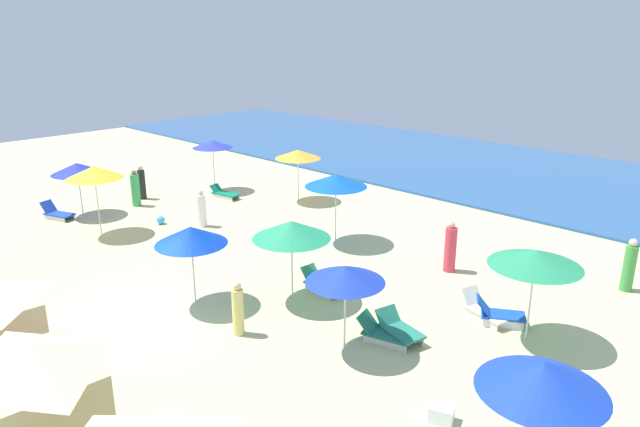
# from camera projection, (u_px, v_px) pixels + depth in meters

# --- Properties ---
(ground_plane) EXTENTS (60.00, 60.00, 0.00)m
(ground_plane) POSITION_uv_depth(u_px,v_px,m) (131.00, 322.00, 15.84)
(ground_plane) COLOR beige
(ocean) EXTENTS (60.00, 14.20, 0.12)m
(ocean) POSITION_uv_depth(u_px,v_px,m) (518.00, 174.00, 31.48)
(ocean) COLOR #2A5993
(ocean) RESTS_ON ground_plane
(cabana_3) EXTENTS (2.55, 2.15, 2.60)m
(cabana_3) POSITION_uv_depth(u_px,v_px,m) (40.00, 406.00, 10.17)
(cabana_3) COLOR #C8BF86
(cabana_3) RESTS_ON ground_plane
(umbrella_0) EXTENTS (2.12, 2.12, 2.70)m
(umbrella_0) POSITION_uv_depth(u_px,v_px,m) (94.00, 172.00, 21.80)
(umbrella_0) COLOR silver
(umbrella_0) RESTS_ON ground_plane
(umbrella_1) EXTENTS (2.14, 2.14, 2.29)m
(umbrella_1) POSITION_uv_depth(u_px,v_px,m) (77.00, 168.00, 24.19)
(umbrella_1) COLOR silver
(umbrella_1) RESTS_ON ground_plane
(lounge_chair_1_0) EXTENTS (1.52, 1.01, 0.71)m
(lounge_chair_1_0) POSITION_uv_depth(u_px,v_px,m) (57.00, 213.00, 24.27)
(lounge_chair_1_0) COLOR silver
(lounge_chair_1_0) RESTS_ON ground_plane
(umbrella_2) EXTENTS (2.26, 2.26, 2.45)m
(umbrella_2) POSITION_uv_depth(u_px,v_px,m) (291.00, 230.00, 16.46)
(umbrella_2) COLOR silver
(umbrella_2) RESTS_ON ground_plane
(lounge_chair_2_0) EXTENTS (1.40, 0.62, 0.70)m
(lounge_chair_2_0) POSITION_uv_depth(u_px,v_px,m) (321.00, 284.00, 17.56)
(lounge_chair_2_0) COLOR silver
(lounge_chair_2_0) RESTS_ON ground_plane
(umbrella_3) EXTENTS (1.93, 1.93, 2.51)m
(umbrella_3) POSITION_uv_depth(u_px,v_px,m) (212.00, 144.00, 27.81)
(umbrella_3) COLOR silver
(umbrella_3) RESTS_ON ground_plane
(lounge_chair_3_0) EXTENTS (1.54, 0.80, 0.58)m
(lounge_chair_3_0) POSITION_uv_depth(u_px,v_px,m) (224.00, 193.00, 27.23)
(lounge_chair_3_0) COLOR silver
(lounge_chair_3_0) RESTS_ON ground_plane
(umbrella_4) EXTENTS (2.27, 2.27, 2.62)m
(umbrella_4) POSITION_uv_depth(u_px,v_px,m) (336.00, 180.00, 20.95)
(umbrella_4) COLOR silver
(umbrella_4) RESTS_ON ground_plane
(umbrella_5) EXTENTS (2.21, 2.21, 2.38)m
(umbrella_5) POSITION_uv_depth(u_px,v_px,m) (543.00, 377.00, 9.68)
(umbrella_5) COLOR silver
(umbrella_5) RESTS_ON ground_plane
(umbrella_6) EXTENTS (2.05, 2.05, 2.38)m
(umbrella_6) POSITION_uv_depth(u_px,v_px,m) (191.00, 235.00, 16.22)
(umbrella_6) COLOR silver
(umbrella_6) RESTS_ON ground_plane
(umbrella_7) EXTENTS (1.94, 1.94, 2.27)m
(umbrella_7) POSITION_uv_depth(u_px,v_px,m) (345.00, 274.00, 13.83)
(umbrella_7) COLOR silver
(umbrella_7) RESTS_ON ground_plane
(lounge_chair_7_0) EXTENTS (1.56, 0.98, 0.65)m
(lounge_chair_7_0) POSITION_uv_depth(u_px,v_px,m) (385.00, 333.00, 14.80)
(lounge_chair_7_0) COLOR silver
(lounge_chair_7_0) RESTS_ON ground_plane
(lounge_chair_7_1) EXTENTS (1.44, 0.94, 0.68)m
(lounge_chair_7_1) POSITION_uv_depth(u_px,v_px,m) (399.00, 329.00, 14.89)
(lounge_chair_7_1) COLOR silver
(lounge_chair_7_1) RESTS_ON ground_plane
(umbrella_8) EXTENTS (2.29, 2.29, 2.49)m
(umbrella_8) POSITION_uv_depth(u_px,v_px,m) (536.00, 258.00, 14.20)
(umbrella_8) COLOR silver
(umbrella_8) RESTS_ON ground_plane
(lounge_chair_8_0) EXTENTS (1.43, 1.19, 0.73)m
(lounge_chair_8_0) POSITION_uv_depth(u_px,v_px,m) (499.00, 314.00, 15.64)
(lounge_chair_8_0) COLOR silver
(lounge_chair_8_0) RESTS_ON ground_plane
(lounge_chair_8_1) EXTENTS (1.58, 0.96, 0.70)m
(lounge_chair_8_1) POSITION_uv_depth(u_px,v_px,m) (485.00, 310.00, 15.96)
(lounge_chair_8_1) COLOR silver
(lounge_chair_8_1) RESTS_ON ground_plane
(umbrella_9) EXTENTS (2.09, 2.09, 2.39)m
(umbrella_9) POSITION_uv_depth(u_px,v_px,m) (298.00, 154.00, 26.20)
(umbrella_9) COLOR silver
(umbrella_9) RESTS_ON ground_plane
(beachgoer_0) EXTENTS (0.43, 0.43, 1.49)m
(beachgoer_0) POSITION_uv_depth(u_px,v_px,m) (238.00, 310.00, 14.99)
(beachgoer_0) COLOR #E4D478
(beachgoer_0) RESTS_ON ground_plane
(beachgoer_1) EXTENTS (0.37, 0.37, 1.60)m
(beachgoer_1) POSITION_uv_depth(u_px,v_px,m) (142.00, 183.00, 26.95)
(beachgoer_1) COLOR black
(beachgoer_1) RESTS_ON ground_plane
(beachgoer_2) EXTENTS (0.55, 0.55, 1.65)m
(beachgoer_2) POSITION_uv_depth(u_px,v_px,m) (135.00, 189.00, 25.89)
(beachgoer_2) COLOR green
(beachgoer_2) RESTS_ON ground_plane
(beachgoer_3) EXTENTS (0.53, 0.53, 1.71)m
(beachgoer_3) POSITION_uv_depth(u_px,v_px,m) (450.00, 249.00, 18.91)
(beachgoer_3) COLOR #E23A4F
(beachgoer_3) RESTS_ON ground_plane
(beachgoer_4) EXTENTS (0.52, 0.52, 1.52)m
(beachgoer_4) POSITION_uv_depth(u_px,v_px,m) (202.00, 210.00, 23.23)
(beachgoer_4) COLOR white
(beachgoer_4) RESTS_ON ground_plane
(beachgoer_5) EXTENTS (0.43, 0.43, 1.68)m
(beachgoer_5) POSITION_uv_depth(u_px,v_px,m) (629.00, 267.00, 17.49)
(beachgoer_5) COLOR green
(beachgoer_5) RESTS_ON ground_plane
(beach_ball_0) EXTENTS (0.34, 0.34, 0.34)m
(beach_ball_0) POSITION_uv_depth(u_px,v_px,m) (161.00, 220.00, 23.63)
(beach_ball_0) COLOR #37A5E2
(beach_ball_0) RESTS_ON ground_plane
(cooler_box_1) EXTENTS (0.59, 0.52, 0.35)m
(cooler_box_1) POSITION_uv_depth(u_px,v_px,m) (442.00, 414.00, 11.80)
(cooler_box_1) COLOR white
(cooler_box_1) RESTS_ON ground_plane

